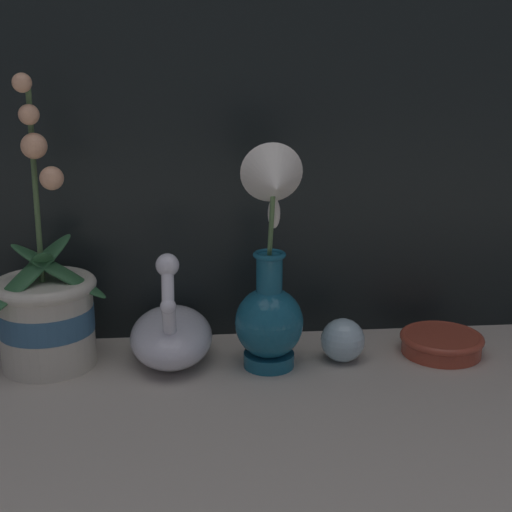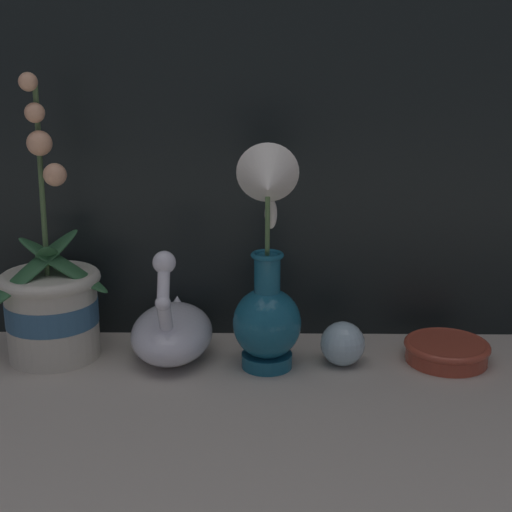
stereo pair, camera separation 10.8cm
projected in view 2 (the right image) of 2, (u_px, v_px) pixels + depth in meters
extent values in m
plane|color=#BCB2A3|center=(252.00, 387.00, 1.03)|extent=(2.80, 2.80, 0.00)
cylinder|color=beige|center=(53.00, 315.00, 1.12)|extent=(0.14, 0.14, 0.14)
cylinder|color=#386689|center=(52.00, 311.00, 1.11)|extent=(0.14, 0.14, 0.04)
torus|color=beige|center=(49.00, 279.00, 1.10)|extent=(0.16, 0.16, 0.02)
cylinder|color=#4C6B3D|center=(41.00, 181.00, 1.06)|extent=(0.01, 0.02, 0.29)
ellipsoid|color=#2D6038|center=(63.00, 265.00, 1.09)|extent=(0.15, 0.07, 0.09)
ellipsoid|color=#2D6038|center=(48.00, 260.00, 1.12)|extent=(0.08, 0.14, 0.09)
ellipsoid|color=#2D6038|center=(34.00, 268.00, 1.08)|extent=(0.14, 0.15, 0.10)
sphere|color=#E5A87F|center=(28.00, 82.00, 1.01)|extent=(0.03, 0.03, 0.03)
sphere|color=#E5A87F|center=(35.00, 113.00, 1.02)|extent=(0.03, 0.03, 0.03)
sphere|color=#E5A87F|center=(39.00, 143.00, 1.03)|extent=(0.04, 0.04, 0.04)
sphere|color=#E5A87F|center=(55.00, 175.00, 1.03)|extent=(0.03, 0.03, 0.03)
ellipsoid|color=white|center=(172.00, 333.00, 1.12)|extent=(0.13, 0.18, 0.08)
cone|color=white|center=(177.00, 311.00, 1.18)|extent=(0.06, 0.08, 0.07)
cylinder|color=white|center=(165.00, 318.00, 1.04)|extent=(0.02, 0.05, 0.07)
sphere|color=white|center=(163.00, 303.00, 1.02)|extent=(0.02, 0.02, 0.02)
cylinder|color=white|center=(164.00, 283.00, 1.02)|extent=(0.02, 0.04, 0.06)
sphere|color=white|center=(164.00, 262.00, 1.03)|extent=(0.03, 0.03, 0.03)
cylinder|color=#195B75|center=(267.00, 360.00, 1.09)|extent=(0.08, 0.08, 0.02)
ellipsoid|color=#195B75|center=(267.00, 323.00, 1.08)|extent=(0.10, 0.10, 0.11)
cylinder|color=#195B75|center=(267.00, 274.00, 1.05)|extent=(0.04, 0.04, 0.06)
torus|color=#195B75|center=(267.00, 255.00, 1.05)|extent=(0.05, 0.05, 0.01)
cylinder|color=#567A47|center=(267.00, 225.00, 1.01)|extent=(0.01, 0.05, 0.10)
cone|color=white|center=(268.00, 181.00, 0.96)|extent=(0.09, 0.08, 0.10)
ellipsoid|color=white|center=(271.00, 214.00, 1.02)|extent=(0.02, 0.02, 0.04)
sphere|color=silver|center=(343.00, 344.00, 1.09)|extent=(0.07, 0.07, 0.07)
cylinder|color=#A8422D|center=(447.00, 352.00, 1.11)|extent=(0.13, 0.13, 0.03)
torus|color=#A8422D|center=(447.00, 345.00, 1.11)|extent=(0.13, 0.13, 0.01)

